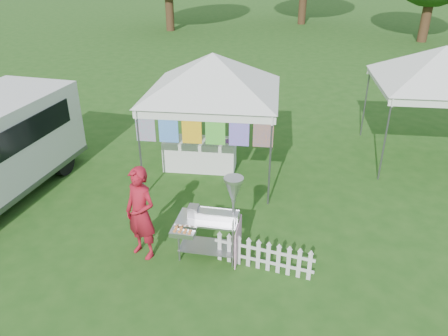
# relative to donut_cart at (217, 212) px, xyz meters

# --- Properties ---
(ground) EXTENTS (120.00, 120.00, 0.00)m
(ground) POSITION_rel_donut_cart_xyz_m (-0.57, -0.07, -0.98)
(ground) COLOR #204E16
(ground) RESTS_ON ground
(canopy_main) EXTENTS (4.24, 4.24, 3.45)m
(canopy_main) POSITION_rel_donut_cart_xyz_m (-0.57, 3.42, 2.01)
(canopy_main) COLOR #59595E
(canopy_main) RESTS_ON ground
(canopy_right) EXTENTS (4.24, 4.24, 3.45)m
(canopy_right) POSITION_rel_donut_cart_xyz_m (4.93, 4.93, 2.01)
(canopy_right) COLOR #59595E
(canopy_right) RESTS_ON ground
(donut_cart) EXTENTS (1.24, 0.77, 1.67)m
(donut_cart) POSITION_rel_donut_cart_xyz_m (0.00, 0.00, 0.00)
(donut_cart) COLOR gray
(donut_cart) RESTS_ON ground
(vendor) EXTENTS (0.77, 0.68, 1.78)m
(vendor) POSITION_rel_donut_cart_xyz_m (-1.37, -0.06, -0.09)
(vendor) COLOR maroon
(vendor) RESTS_ON ground
(picket_fence) EXTENTS (1.76, 0.41, 0.56)m
(picket_fence) POSITION_rel_donut_cart_xyz_m (0.84, -0.23, -0.69)
(picket_fence) COLOR silver
(picket_fence) RESTS_ON ground
(display_table) EXTENTS (1.80, 0.70, 0.79)m
(display_table) POSITION_rel_donut_cart_xyz_m (-0.95, 3.56, -0.59)
(display_table) COLOR white
(display_table) RESTS_ON ground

